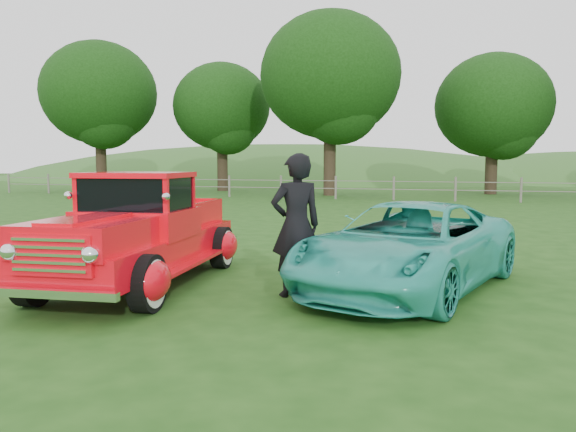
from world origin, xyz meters
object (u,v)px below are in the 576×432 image
(tree_near_east, at_px, (493,106))
(man, at_px, (296,225))
(tree_mid_west, at_px, (222,107))
(tree_near_west, at_px, (330,76))
(tree_far_west, at_px, (99,93))
(teal_sedan, at_px, (409,246))
(red_pickup, at_px, (140,235))

(tree_near_east, bearing_deg, man, -98.37)
(tree_mid_west, relative_size, tree_near_west, 0.81)
(tree_far_west, relative_size, teal_sedan, 2.08)
(man, bearing_deg, teal_sedan, 174.34)
(tree_near_west, xyz_separation_m, teal_sedan, (6.41, -23.19, -6.13))
(tree_far_west, distance_m, tree_mid_west, 8.30)
(man, bearing_deg, tree_near_west, -113.63)
(tree_far_west, relative_size, tree_near_west, 0.95)
(tree_near_west, bearing_deg, tree_near_east, 23.96)
(tree_far_west, bearing_deg, red_pickup, -53.84)
(tree_far_west, bearing_deg, teal_sedan, -47.18)
(teal_sedan, bearing_deg, tree_mid_west, 136.05)
(tree_near_west, distance_m, teal_sedan, 24.83)
(tree_near_west, height_order, tree_near_east, tree_near_west)
(tree_mid_west, height_order, tree_near_west, tree_near_west)
(tree_far_west, relative_size, red_pickup, 1.94)
(red_pickup, bearing_deg, tree_far_west, 120.45)
(tree_far_west, distance_m, teal_sedan, 33.48)
(tree_near_west, height_order, red_pickup, tree_near_west)
(teal_sedan, relative_size, man, 2.31)
(tree_far_west, height_order, tree_mid_west, tree_far_west)
(tree_mid_west, relative_size, teal_sedan, 1.77)
(tree_near_east, relative_size, red_pickup, 1.62)
(red_pickup, xyz_separation_m, man, (2.56, 0.01, 0.24))
(tree_far_west, xyz_separation_m, teal_sedan, (22.41, -24.19, -5.82))
(tree_mid_west, height_order, red_pickup, tree_mid_west)
(tree_near_east, bearing_deg, tree_far_west, -173.16)
(tree_near_east, bearing_deg, red_pickup, -103.40)
(red_pickup, bearing_deg, tree_near_east, 70.89)
(man, bearing_deg, tree_mid_west, -99.63)
(tree_mid_west, bearing_deg, tree_near_west, -20.56)
(tree_far_west, bearing_deg, man, -50.20)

